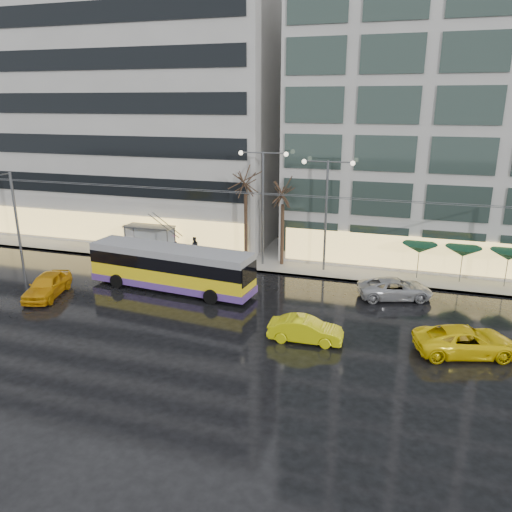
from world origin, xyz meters
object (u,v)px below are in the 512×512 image
at_px(trolleybus, 171,269).
at_px(taxi_a, 47,285).
at_px(bus_shelter, 147,233).
at_px(street_lamp_near, 263,193).

distance_m(trolleybus, taxi_a, 8.43).
bearing_deg(taxi_a, bus_shelter, 65.90).
distance_m(bus_shelter, taxi_a, 10.91).
xyz_separation_m(bus_shelter, street_lamp_near, (10.38, 0.11, 4.03)).
bearing_deg(trolleybus, street_lamp_near, 56.92).
height_order(trolleybus, bus_shelter, trolleybus).
height_order(trolleybus, street_lamp_near, street_lamp_near).
bearing_deg(bus_shelter, trolleybus, -50.54).
height_order(bus_shelter, street_lamp_near, street_lamp_near).
xyz_separation_m(street_lamp_near, taxi_a, (-12.17, -10.81, -5.18)).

